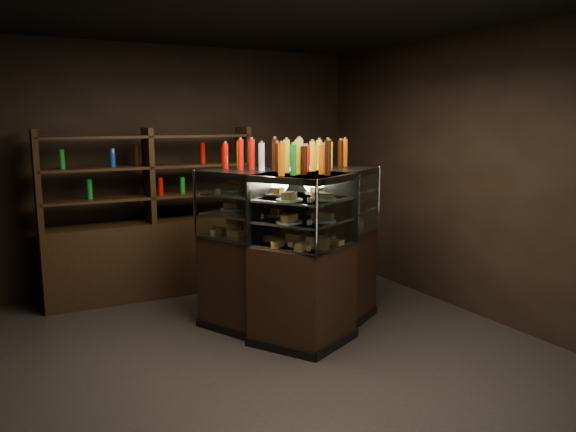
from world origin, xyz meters
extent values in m
plane|color=black|center=(0.00, 0.00, 0.00)|extent=(5.00, 5.00, 0.00)
cube|color=black|center=(0.00, 2.50, 1.50)|extent=(5.00, 0.02, 3.00)
cube|color=black|center=(0.00, -2.50, 1.50)|extent=(5.00, 0.02, 3.00)
cube|color=black|center=(2.50, 0.00, 1.50)|extent=(0.02, 5.00, 3.00)
cube|color=black|center=(0.00, 0.00, 3.00)|extent=(5.00, 5.00, 0.02)
cube|color=black|center=(0.75, 0.18, 0.47)|extent=(1.60, 1.36, 0.94)
cube|color=black|center=(0.75, 0.18, 0.04)|extent=(1.65, 1.41, 0.08)
cube|color=black|center=(0.75, 0.18, 1.57)|extent=(1.60, 1.36, 0.06)
cube|color=silver|center=(0.75, 0.18, 0.95)|extent=(1.52, 1.29, 0.02)
cube|color=silver|center=(0.75, 0.18, 1.17)|extent=(1.52, 1.29, 0.02)
cube|color=silver|center=(0.75, 0.18, 1.37)|extent=(1.52, 1.29, 0.02)
cube|color=white|center=(0.94, -0.14, 1.27)|extent=(1.23, 0.76, 0.66)
cylinder|color=silver|center=(1.55, 0.25, 1.27)|extent=(0.03, 0.03, 0.68)
cylinder|color=silver|center=(0.32, -0.50, 1.27)|extent=(0.03, 0.03, 0.68)
cube|color=black|center=(0.34, 0.30, 0.47)|extent=(1.26, 1.61, 0.94)
cube|color=black|center=(0.34, 0.30, 0.04)|extent=(1.30, 1.66, 0.08)
cube|color=black|center=(0.34, 0.30, 1.57)|extent=(1.26, 1.61, 0.06)
cube|color=silver|center=(0.34, 0.30, 0.95)|extent=(1.19, 1.53, 0.02)
cube|color=silver|center=(0.34, 0.30, 1.17)|extent=(1.19, 1.53, 0.02)
cube|color=silver|center=(0.34, 0.30, 1.37)|extent=(1.19, 1.53, 0.02)
cube|color=white|center=(0.00, 0.14, 1.27)|extent=(0.62, 1.30, 0.66)
cylinder|color=silver|center=(0.32, -0.50, 1.27)|extent=(0.03, 0.03, 0.68)
cylinder|color=silver|center=(-0.29, 0.80, 1.27)|extent=(0.03, 0.03, 0.68)
cube|color=#B28A40|center=(0.25, -0.17, 0.99)|extent=(0.20, 0.17, 0.06)
cube|color=#B28A40|center=(0.46, -0.04, 0.99)|extent=(0.20, 0.17, 0.06)
cube|color=#B28A40|center=(0.66, 0.08, 0.99)|extent=(0.20, 0.17, 0.06)
cube|color=#B28A40|center=(0.87, 0.21, 0.99)|extent=(0.20, 0.17, 0.06)
cube|color=#B28A40|center=(1.07, 0.34, 0.99)|extent=(0.20, 0.17, 0.06)
cube|color=#B28A40|center=(1.28, 0.46, 0.99)|extent=(0.20, 0.17, 0.06)
cylinder|color=white|center=(0.28, -0.11, 1.19)|extent=(0.24, 0.24, 0.02)
cube|color=#B28A40|center=(0.28, -0.11, 1.22)|extent=(0.19, 0.16, 0.05)
cylinder|color=white|center=(0.75, 0.18, 1.19)|extent=(0.24, 0.24, 0.02)
cube|color=#B28A40|center=(0.75, 0.18, 1.22)|extent=(0.19, 0.16, 0.05)
cylinder|color=white|center=(1.21, 0.46, 1.19)|extent=(0.24, 0.24, 0.02)
cube|color=#B28A40|center=(1.21, 0.46, 1.22)|extent=(0.19, 0.16, 0.05)
cylinder|color=white|center=(0.28, -0.11, 1.39)|extent=(0.24, 0.24, 0.02)
cube|color=#B28A40|center=(0.28, -0.11, 1.42)|extent=(0.19, 0.16, 0.05)
cylinder|color=white|center=(0.75, 0.18, 1.39)|extent=(0.24, 0.24, 0.02)
cube|color=#B28A40|center=(0.75, 0.18, 1.42)|extent=(0.19, 0.16, 0.05)
cylinder|color=white|center=(1.21, 0.46, 1.39)|extent=(0.24, 0.24, 0.02)
cube|color=#B28A40|center=(1.21, 0.46, 1.42)|extent=(0.19, 0.16, 0.05)
cube|color=#B28A40|center=(0.05, 0.83, 0.99)|extent=(0.16, 0.20, 0.06)
cube|color=#B28A40|center=(0.15, 0.61, 0.99)|extent=(0.16, 0.20, 0.06)
cube|color=#B28A40|center=(0.25, 0.39, 0.99)|extent=(0.16, 0.20, 0.06)
cube|color=#B28A40|center=(0.36, 0.17, 0.99)|extent=(0.16, 0.20, 0.06)
cube|color=#B28A40|center=(0.46, -0.04, 0.99)|extent=(0.16, 0.20, 0.06)
cube|color=#B28A40|center=(0.56, -0.26, 0.99)|extent=(0.16, 0.20, 0.06)
cylinder|color=white|center=(0.11, 0.79, 1.19)|extent=(0.24, 0.24, 0.02)
cube|color=#B28A40|center=(0.11, 0.79, 1.22)|extent=(0.15, 0.19, 0.05)
cylinder|color=white|center=(0.34, 0.30, 1.19)|extent=(0.24, 0.24, 0.02)
cube|color=#B28A40|center=(0.34, 0.30, 1.22)|extent=(0.15, 0.19, 0.05)
cylinder|color=white|center=(0.57, -0.20, 1.19)|extent=(0.24, 0.24, 0.02)
cube|color=#B28A40|center=(0.57, -0.20, 1.22)|extent=(0.15, 0.19, 0.05)
cylinder|color=white|center=(0.11, 0.79, 1.39)|extent=(0.24, 0.24, 0.02)
cube|color=#B28A40|center=(0.11, 0.79, 1.42)|extent=(0.15, 0.19, 0.05)
cylinder|color=white|center=(0.34, 0.30, 1.39)|extent=(0.24, 0.24, 0.02)
cube|color=#B28A40|center=(0.34, 0.30, 1.42)|extent=(0.15, 0.19, 0.05)
cylinder|color=white|center=(0.57, -0.20, 1.39)|extent=(0.24, 0.24, 0.02)
cube|color=#B28A40|center=(0.57, -0.20, 1.42)|extent=(0.15, 0.19, 0.05)
cylinder|color=black|center=(0.23, -0.14, 1.74)|extent=(0.06, 0.06, 0.28)
cylinder|color=silver|center=(0.23, -0.14, 1.89)|extent=(0.03, 0.03, 0.02)
cylinder|color=silver|center=(0.32, -0.08, 1.74)|extent=(0.06, 0.06, 0.28)
cylinder|color=silver|center=(0.32, -0.08, 1.89)|extent=(0.03, 0.03, 0.02)
cylinder|color=#D8590A|center=(0.42, -0.02, 1.74)|extent=(0.06, 0.06, 0.28)
cylinder|color=silver|center=(0.42, -0.02, 1.89)|extent=(0.03, 0.03, 0.02)
cylinder|color=#147223|center=(0.51, 0.03, 1.74)|extent=(0.06, 0.06, 0.28)
cylinder|color=silver|center=(0.51, 0.03, 1.89)|extent=(0.03, 0.03, 0.02)
cylinder|color=yellow|center=(0.61, 0.09, 1.74)|extent=(0.06, 0.06, 0.28)
cylinder|color=silver|center=(0.61, 0.09, 1.89)|extent=(0.03, 0.03, 0.02)
cylinder|color=#0F38B2|center=(0.70, 0.15, 1.74)|extent=(0.06, 0.06, 0.28)
cylinder|color=silver|center=(0.70, 0.15, 1.89)|extent=(0.03, 0.03, 0.02)
cylinder|color=#B20C0A|center=(0.79, 0.21, 1.74)|extent=(0.06, 0.06, 0.28)
cylinder|color=silver|center=(0.79, 0.21, 1.89)|extent=(0.03, 0.03, 0.02)
cylinder|color=black|center=(0.89, 0.26, 1.74)|extent=(0.06, 0.06, 0.28)
cylinder|color=silver|center=(0.89, 0.26, 1.89)|extent=(0.03, 0.03, 0.02)
cylinder|color=silver|center=(0.98, 0.32, 1.74)|extent=(0.06, 0.06, 0.28)
cylinder|color=silver|center=(0.98, 0.32, 1.89)|extent=(0.03, 0.03, 0.02)
cylinder|color=#D8590A|center=(1.07, 0.38, 1.74)|extent=(0.06, 0.06, 0.28)
cylinder|color=silver|center=(1.07, 0.38, 1.89)|extent=(0.03, 0.03, 0.02)
cylinder|color=#147223|center=(1.17, 0.44, 1.74)|extent=(0.06, 0.06, 0.28)
cylinder|color=silver|center=(1.17, 0.44, 1.89)|extent=(0.03, 0.03, 0.02)
cylinder|color=yellow|center=(1.26, 0.49, 1.74)|extent=(0.06, 0.06, 0.28)
cylinder|color=silver|center=(1.26, 0.49, 1.89)|extent=(0.03, 0.03, 0.02)
cylinder|color=black|center=(0.08, 0.84, 1.74)|extent=(0.06, 0.06, 0.28)
cylinder|color=silver|center=(0.08, 0.84, 1.89)|extent=(0.03, 0.03, 0.02)
cylinder|color=silver|center=(0.13, 0.75, 1.74)|extent=(0.06, 0.06, 0.28)
cylinder|color=silver|center=(0.13, 0.75, 1.89)|extent=(0.03, 0.03, 0.02)
cylinder|color=#D8590A|center=(0.17, 0.65, 1.74)|extent=(0.06, 0.06, 0.28)
cylinder|color=silver|center=(0.17, 0.65, 1.89)|extent=(0.03, 0.03, 0.02)
cylinder|color=#147223|center=(0.22, 0.55, 1.74)|extent=(0.06, 0.06, 0.28)
cylinder|color=silver|center=(0.22, 0.55, 1.89)|extent=(0.03, 0.03, 0.02)
cylinder|color=yellow|center=(0.27, 0.45, 1.74)|extent=(0.06, 0.06, 0.28)
cylinder|color=silver|center=(0.27, 0.45, 1.89)|extent=(0.03, 0.03, 0.02)
cylinder|color=#0F38B2|center=(0.32, 0.35, 1.74)|extent=(0.06, 0.06, 0.28)
cylinder|color=silver|center=(0.32, 0.35, 1.89)|extent=(0.03, 0.03, 0.02)
cylinder|color=#B20C0A|center=(0.36, 0.25, 1.74)|extent=(0.06, 0.06, 0.28)
cylinder|color=silver|center=(0.36, 0.25, 1.89)|extent=(0.03, 0.03, 0.02)
cylinder|color=black|center=(0.41, 0.15, 1.74)|extent=(0.06, 0.06, 0.28)
cylinder|color=silver|center=(0.41, 0.15, 1.89)|extent=(0.03, 0.03, 0.02)
cylinder|color=silver|center=(0.46, 0.05, 1.74)|extent=(0.06, 0.06, 0.28)
cylinder|color=silver|center=(0.46, 0.05, 1.89)|extent=(0.03, 0.03, 0.02)
cylinder|color=#D8590A|center=(0.50, -0.05, 1.74)|extent=(0.06, 0.06, 0.28)
cylinder|color=silver|center=(0.50, -0.05, 1.89)|extent=(0.03, 0.03, 0.02)
cylinder|color=#147223|center=(0.55, -0.15, 1.74)|extent=(0.06, 0.06, 0.28)
cylinder|color=silver|center=(0.55, -0.15, 1.89)|extent=(0.03, 0.03, 0.02)
cylinder|color=yellow|center=(0.60, -0.25, 1.74)|extent=(0.06, 0.06, 0.28)
cylinder|color=silver|center=(0.60, -0.25, 1.89)|extent=(0.03, 0.03, 0.02)
cylinder|color=black|center=(0.83, 0.52, 0.09)|extent=(0.24, 0.24, 0.18)
cone|color=#174F16|center=(0.83, 0.52, 0.43)|extent=(0.36, 0.36, 0.49)
cone|color=#174F16|center=(0.83, 0.52, 0.59)|extent=(0.28, 0.28, 0.35)
cube|color=black|center=(-0.41, 2.05, 0.45)|extent=(2.46, 0.46, 0.90)
cube|color=black|center=(-1.61, 2.07, 1.45)|extent=(0.07, 0.38, 1.10)
cube|color=black|center=(-0.41, 2.05, 1.45)|extent=(0.07, 0.38, 1.10)
cube|color=black|center=(0.79, 2.03, 1.45)|extent=(0.07, 0.38, 1.10)
cube|color=black|center=(-0.41, 2.05, 1.20)|extent=(2.41, 0.42, 0.03)
cube|color=black|center=(-0.41, 2.05, 1.55)|extent=(2.41, 0.42, 0.03)
cube|color=black|center=(-0.41, 2.05, 1.90)|extent=(2.41, 0.42, 0.03)
cylinder|color=black|center=(-1.34, 2.06, 1.32)|extent=(0.06, 0.06, 0.22)
cylinder|color=silver|center=(-1.08, 2.06, 1.32)|extent=(0.06, 0.06, 0.22)
cylinder|color=#D8590A|center=(-0.81, 2.06, 1.32)|extent=(0.06, 0.06, 0.22)
cylinder|color=#147223|center=(-0.55, 2.05, 1.32)|extent=(0.06, 0.06, 0.22)
cylinder|color=yellow|center=(-0.28, 2.05, 1.32)|extent=(0.06, 0.06, 0.22)
cylinder|color=#0F38B2|center=(-0.01, 2.04, 1.32)|extent=(0.06, 0.06, 0.22)
cylinder|color=#B20C0A|center=(0.25, 2.04, 1.32)|extent=(0.06, 0.06, 0.22)
cylinder|color=black|center=(0.52, 2.04, 1.32)|extent=(0.06, 0.06, 0.22)
camera|label=1|loc=(-2.10, -4.45, 2.10)|focal=35.00mm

